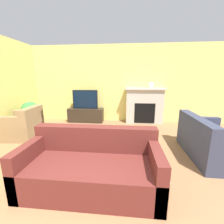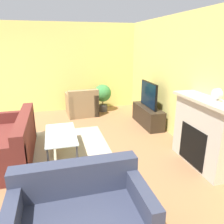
{
  "view_description": "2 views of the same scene",
  "coord_description": "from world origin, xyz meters",
  "px_view_note": "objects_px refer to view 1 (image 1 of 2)",
  "views": [
    {
      "loc": [
        0.54,
        -1.19,
        1.56
      ],
      "look_at": [
        0.17,
        2.48,
        0.73
      ],
      "focal_mm": 24.0,
      "sensor_mm": 36.0,
      "label": 1
    },
    {
      "loc": [
        4.14,
        1.62,
        2.12
      ],
      "look_at": [
        0.46,
        2.61,
        0.9
      ],
      "focal_mm": 35.0,
      "sensor_mm": 36.0,
      "label": 2
    }
  ],
  "objects_px": {
    "tv": "(85,99)",
    "couch_loveseat": "(210,143)",
    "couch_sectional": "(92,167)",
    "coffee_table": "(102,138)",
    "mantel_clock": "(151,85)",
    "armchair_by_window": "(23,126)",
    "potted_plant": "(30,112)"
  },
  "relations": [
    {
      "from": "tv",
      "to": "couch_sectional",
      "type": "height_order",
      "value": "tv"
    },
    {
      "from": "couch_sectional",
      "to": "couch_loveseat",
      "type": "relative_size",
      "value": 1.32
    },
    {
      "from": "couch_loveseat",
      "to": "armchair_by_window",
      "type": "bearing_deg",
      "value": 82.27
    },
    {
      "from": "armchair_by_window",
      "to": "potted_plant",
      "type": "relative_size",
      "value": 1.08
    },
    {
      "from": "couch_loveseat",
      "to": "mantel_clock",
      "type": "bearing_deg",
      "value": 20.89
    },
    {
      "from": "couch_loveseat",
      "to": "armchair_by_window",
      "type": "xyz_separation_m",
      "value": [
        -4.43,
        0.6,
        0.01
      ]
    },
    {
      "from": "couch_sectional",
      "to": "potted_plant",
      "type": "xyz_separation_m",
      "value": [
        -2.49,
        2.35,
        0.25
      ]
    },
    {
      "from": "couch_sectional",
      "to": "potted_plant",
      "type": "distance_m",
      "value": 3.43
    },
    {
      "from": "tv",
      "to": "mantel_clock",
      "type": "height_order",
      "value": "mantel_clock"
    },
    {
      "from": "tv",
      "to": "mantel_clock",
      "type": "bearing_deg",
      "value": 2.44
    },
    {
      "from": "armchair_by_window",
      "to": "mantel_clock",
      "type": "height_order",
      "value": "mantel_clock"
    },
    {
      "from": "tv",
      "to": "mantel_clock",
      "type": "distance_m",
      "value": 2.34
    },
    {
      "from": "couch_loveseat",
      "to": "potted_plant",
      "type": "bearing_deg",
      "value": 74.44
    },
    {
      "from": "tv",
      "to": "mantel_clock",
      "type": "relative_size",
      "value": 4.24
    },
    {
      "from": "tv",
      "to": "coffee_table",
      "type": "xyz_separation_m",
      "value": [
        0.97,
        -2.29,
        -0.46
      ]
    },
    {
      "from": "armchair_by_window",
      "to": "mantel_clock",
      "type": "distance_m",
      "value": 4.07
    },
    {
      "from": "tv",
      "to": "armchair_by_window",
      "type": "bearing_deg",
      "value": -129.14
    },
    {
      "from": "couch_loveseat",
      "to": "coffee_table",
      "type": "xyz_separation_m",
      "value": [
        -2.18,
        -0.11,
        0.07
      ]
    },
    {
      "from": "couch_loveseat",
      "to": "potted_plant",
      "type": "height_order",
      "value": "potted_plant"
    },
    {
      "from": "couch_loveseat",
      "to": "couch_sectional",
      "type": "bearing_deg",
      "value": 115.89
    },
    {
      "from": "coffee_table",
      "to": "potted_plant",
      "type": "distance_m",
      "value": 2.86
    },
    {
      "from": "tv",
      "to": "couch_loveseat",
      "type": "height_order",
      "value": "tv"
    },
    {
      "from": "coffee_table",
      "to": "mantel_clock",
      "type": "bearing_deg",
      "value": 61.27
    },
    {
      "from": "couch_sectional",
      "to": "mantel_clock",
      "type": "height_order",
      "value": "mantel_clock"
    },
    {
      "from": "tv",
      "to": "couch_sectional",
      "type": "relative_size",
      "value": 0.46
    },
    {
      "from": "couch_sectional",
      "to": "armchair_by_window",
      "type": "relative_size",
      "value": 2.08
    },
    {
      "from": "couch_loveseat",
      "to": "coffee_table",
      "type": "relative_size",
      "value": 1.22
    },
    {
      "from": "couch_loveseat",
      "to": "coffee_table",
      "type": "height_order",
      "value": "couch_loveseat"
    },
    {
      "from": "tv",
      "to": "couch_sectional",
      "type": "bearing_deg",
      "value": -73.1
    },
    {
      "from": "coffee_table",
      "to": "mantel_clock",
      "type": "xyz_separation_m",
      "value": [
        1.31,
        2.39,
        0.98
      ]
    },
    {
      "from": "armchair_by_window",
      "to": "mantel_clock",
      "type": "relative_size",
      "value": 4.41
    },
    {
      "from": "potted_plant",
      "to": "armchair_by_window",
      "type": "bearing_deg",
      "value": -72.17
    }
  ]
}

